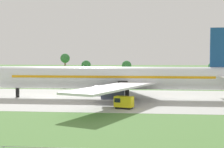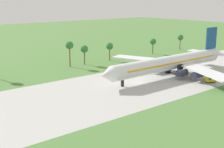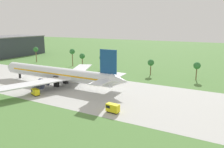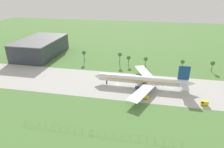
# 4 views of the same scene
# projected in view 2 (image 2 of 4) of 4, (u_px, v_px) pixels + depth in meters

# --- Properties ---
(ground_plane) EXTENTS (600.00, 600.00, 0.00)m
(ground_plane) POSITION_uv_depth(u_px,v_px,m) (139.00, 83.00, 116.78)
(ground_plane) COLOR #517F3D
(taxiway_strip) EXTENTS (320.00, 44.00, 0.02)m
(taxiway_strip) POSITION_uv_depth(u_px,v_px,m) (139.00, 83.00, 116.78)
(taxiway_strip) COLOR #B2B2AD
(taxiway_strip) RESTS_ON ground_plane
(jet_airliner) EXTENTS (72.36, 62.16, 18.13)m
(jet_airliner) POSITION_uv_depth(u_px,v_px,m) (172.00, 62.00, 127.52)
(jet_airliner) COLOR white
(jet_airliner) RESTS_ON ground_plane
(baggage_tug) EXTENTS (4.29, 3.13, 2.63)m
(baggage_tug) POSITION_uv_depth(u_px,v_px,m) (211.00, 79.00, 117.36)
(baggage_tug) COLOR black
(baggage_tug) RESTS_ON ground_plane
(palm_tree_row) EXTENTS (117.63, 3.60, 11.87)m
(palm_tree_row) POSITION_uv_depth(u_px,v_px,m) (107.00, 45.00, 156.08)
(palm_tree_row) COLOR brown
(palm_tree_row) RESTS_ON ground_plane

